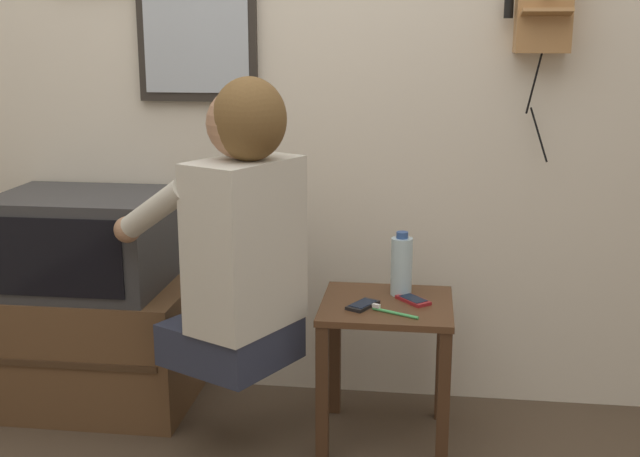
{
  "coord_description": "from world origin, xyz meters",
  "views": [
    {
      "loc": [
        0.45,
        -1.8,
        1.39
      ],
      "look_at": [
        0.12,
        0.72,
        0.77
      ],
      "focal_mm": 45.0,
      "sensor_mm": 36.0,
      "label": 1
    }
  ],
  "objects_px": {
    "person": "(239,230)",
    "wall_mirror": "(196,10)",
    "television": "(82,241)",
    "water_bottle": "(402,265)",
    "cell_phone_spare": "(413,300)",
    "cell_phone_held": "(363,305)",
    "toothbrush": "(392,312)"
  },
  "relations": [
    {
      "from": "person",
      "to": "wall_mirror",
      "type": "xyz_separation_m",
      "value": [
        -0.27,
        0.53,
        0.68
      ]
    },
    {
      "from": "television",
      "to": "water_bottle",
      "type": "distance_m",
      "value": 1.17
    },
    {
      "from": "person",
      "to": "water_bottle",
      "type": "height_order",
      "value": "person"
    },
    {
      "from": "person",
      "to": "cell_phone_spare",
      "type": "distance_m",
      "value": 0.64
    },
    {
      "from": "wall_mirror",
      "to": "cell_phone_held",
      "type": "bearing_deg",
      "value": -32.13
    },
    {
      "from": "television",
      "to": "water_bottle",
      "type": "relative_size",
      "value": 2.63
    },
    {
      "from": "person",
      "to": "television",
      "type": "height_order",
      "value": "person"
    },
    {
      "from": "water_bottle",
      "to": "toothbrush",
      "type": "height_order",
      "value": "water_bottle"
    },
    {
      "from": "person",
      "to": "water_bottle",
      "type": "relative_size",
      "value": 4.17
    },
    {
      "from": "cell_phone_spare",
      "to": "toothbrush",
      "type": "xyz_separation_m",
      "value": [
        -0.07,
        -0.13,
        0.0
      ]
    },
    {
      "from": "wall_mirror",
      "to": "toothbrush",
      "type": "distance_m",
      "value": 1.3
    },
    {
      "from": "person",
      "to": "cell_phone_held",
      "type": "xyz_separation_m",
      "value": [
        0.39,
        0.12,
        -0.27
      ]
    },
    {
      "from": "person",
      "to": "toothbrush",
      "type": "relative_size",
      "value": 6.06
    },
    {
      "from": "wall_mirror",
      "to": "water_bottle",
      "type": "xyz_separation_m",
      "value": [
        0.77,
        -0.26,
        -0.86
      ]
    },
    {
      "from": "television",
      "to": "water_bottle",
      "type": "xyz_separation_m",
      "value": [
        1.17,
        -0.04,
        -0.03
      ]
    },
    {
      "from": "water_bottle",
      "to": "person",
      "type": "bearing_deg",
      "value": -152.54
    },
    {
      "from": "television",
      "to": "toothbrush",
      "type": "xyz_separation_m",
      "value": [
        1.15,
        -0.25,
        -0.13
      ]
    },
    {
      "from": "cell_phone_held",
      "to": "cell_phone_spare",
      "type": "distance_m",
      "value": 0.18
    },
    {
      "from": "cell_phone_spare",
      "to": "cell_phone_held",
      "type": "bearing_deg",
      "value": 163.64
    },
    {
      "from": "cell_phone_held",
      "to": "person",
      "type": "bearing_deg",
      "value": -134.73
    },
    {
      "from": "person",
      "to": "television",
      "type": "xyz_separation_m",
      "value": [
        -0.66,
        0.31,
        -0.14
      ]
    },
    {
      "from": "television",
      "to": "cell_phone_held",
      "type": "xyz_separation_m",
      "value": [
        1.05,
        -0.19,
        -0.13
      ]
    },
    {
      "from": "wall_mirror",
      "to": "cell_phone_spare",
      "type": "relative_size",
      "value": 4.91
    },
    {
      "from": "wall_mirror",
      "to": "cell_phone_spare",
      "type": "height_order",
      "value": "wall_mirror"
    },
    {
      "from": "toothbrush",
      "to": "water_bottle",
      "type": "bearing_deg",
      "value": 20.03
    },
    {
      "from": "cell_phone_spare",
      "to": "toothbrush",
      "type": "height_order",
      "value": "toothbrush"
    },
    {
      "from": "cell_phone_spare",
      "to": "toothbrush",
      "type": "relative_size",
      "value": 0.87
    },
    {
      "from": "water_bottle",
      "to": "toothbrush",
      "type": "bearing_deg",
      "value": -96.32
    },
    {
      "from": "cell_phone_held",
      "to": "cell_phone_spare",
      "type": "relative_size",
      "value": 1.03
    },
    {
      "from": "water_bottle",
      "to": "cell_phone_spare",
      "type": "bearing_deg",
      "value": -58.94
    },
    {
      "from": "person",
      "to": "wall_mirror",
      "type": "distance_m",
      "value": 0.9
    },
    {
      "from": "water_bottle",
      "to": "cell_phone_held",
      "type": "bearing_deg",
      "value": -129.5
    }
  ]
}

